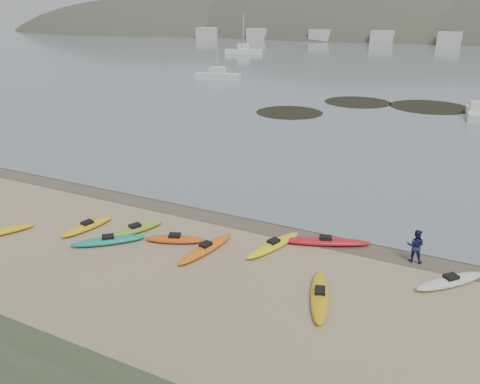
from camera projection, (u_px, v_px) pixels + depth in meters
The scene contains 8 objects.
ground at pixel (240, 217), 25.59m from camera, with size 600.00×600.00×0.00m, color tan.
wet_sand at pixel (238, 219), 25.34m from camera, with size 60.00×60.00×0.00m, color brown.
water at pixel (465, 28), 275.89m from camera, with size 1200.00×1200.00×0.00m, color slate.
kayaks at pixel (204, 247), 22.07m from camera, with size 23.61×9.43×0.34m.
person_east at pixel (415, 246), 20.86m from camera, with size 0.76×0.59×1.57m, color #1B1E4F.
kelp_mats at pixel (369, 107), 54.36m from camera, with size 21.66×18.39×0.04m.
moored_boats at pixel (398, 63), 93.43m from camera, with size 96.57×87.22×1.32m.
far_town at pixel (467, 39), 143.36m from camera, with size 199.00×5.00×4.00m.
Camera 1 is at (10.34, -20.90, 10.65)m, focal length 35.00 mm.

